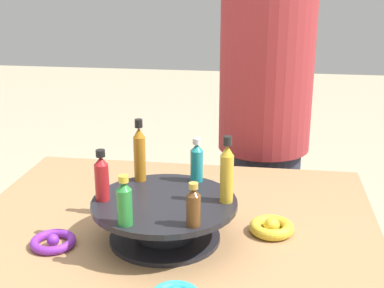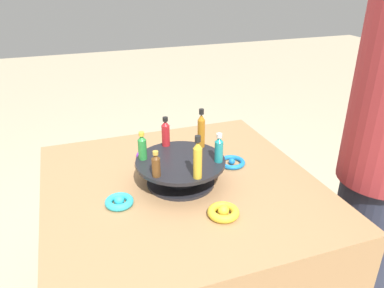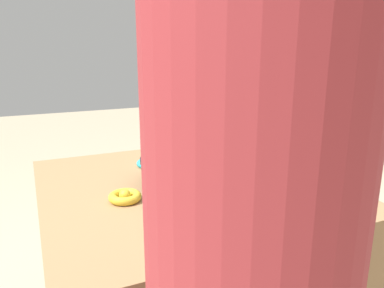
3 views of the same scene
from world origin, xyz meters
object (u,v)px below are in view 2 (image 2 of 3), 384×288
(bottle_teal, at_px, (219,149))
(ribbon_bow_teal, at_px, (119,202))
(ribbon_bow_blue, at_px, (232,162))
(ribbon_bow_gold, at_px, (223,212))
(bottle_gold, at_px, (198,159))
(bottle_amber, at_px, (201,130))
(ribbon_bow_purple, at_px, (148,155))
(bottle_brown, at_px, (156,165))
(bottle_red, at_px, (166,133))
(bottle_green, at_px, (142,147))
(display_stand, at_px, (181,170))

(bottle_teal, height_order, ribbon_bow_teal, bottle_teal)
(ribbon_bow_blue, height_order, ribbon_bow_gold, ribbon_bow_gold)
(bottle_gold, height_order, bottle_amber, bottle_amber)
(ribbon_bow_purple, bearing_deg, ribbon_bow_blue, -119.54)
(bottle_brown, height_order, ribbon_bow_purple, bottle_brown)
(ribbon_bow_purple, bearing_deg, bottle_teal, -146.92)
(bottle_red, relative_size, ribbon_bow_gold, 1.13)
(bottle_green, xyz_separation_m, ribbon_bow_gold, (-0.28, -0.18, -0.12))
(ribbon_bow_gold, bearing_deg, bottle_gold, 26.38)
(display_stand, distance_m, ribbon_bow_gold, 0.24)
(ribbon_bow_gold, bearing_deg, ribbon_bow_teal, 60.46)
(display_stand, xyz_separation_m, bottle_amber, (0.08, -0.10, 0.10))
(bottle_red, relative_size, bottle_amber, 0.76)
(bottle_amber, bearing_deg, bottle_red, 66.32)
(bottle_green, distance_m, ribbon_bow_teal, 0.20)
(display_stand, distance_m, ribbon_bow_blue, 0.24)
(bottle_red, height_order, bottle_green, bottle_red)
(ribbon_bow_teal, bearing_deg, ribbon_bow_blue, -74.54)
(bottle_gold, relative_size, bottle_teal, 1.39)
(bottle_gold, xyz_separation_m, ribbon_bow_blue, (0.19, -0.21, -0.15))
(bottle_brown, relative_size, ribbon_bow_teal, 0.95)
(ribbon_bow_teal, bearing_deg, bottle_amber, -67.15)
(bottle_red, xyz_separation_m, bottle_green, (-0.08, 0.10, -0.00))
(bottle_green, height_order, bottle_teal, bottle_teal)
(ribbon_bow_purple, bearing_deg, bottle_amber, -131.83)
(display_stand, distance_m, bottle_teal, 0.15)
(ribbon_bow_blue, bearing_deg, display_stand, 105.46)
(display_stand, height_order, bottle_gold, bottle_gold)
(bottle_red, height_order, bottle_brown, bottle_red)
(display_stand, relative_size, ribbon_bow_gold, 3.13)
(display_stand, height_order, ribbon_bow_purple, display_stand)
(bottle_green, distance_m, bottle_teal, 0.26)
(bottle_brown, distance_m, ribbon_bow_purple, 0.33)
(bottle_green, height_order, bottle_brown, bottle_green)
(bottle_teal, relative_size, ribbon_bow_gold, 1.04)
(display_stand, xyz_separation_m, ribbon_bow_teal, (-0.06, 0.22, -0.04))
(bottle_green, xyz_separation_m, bottle_gold, (-0.18, -0.13, 0.02))
(display_stand, distance_m, bottle_brown, 0.15)
(ribbon_bow_purple, height_order, ribbon_bow_teal, ribbon_bow_teal)
(bottle_amber, xyz_separation_m, ribbon_bow_purple, (0.15, 0.17, -0.15))
(ribbon_bow_purple, bearing_deg, bottle_brown, 172.14)
(bottle_teal, relative_size, ribbon_bow_teal, 1.12)
(bottle_teal, bearing_deg, bottle_amber, 6.32)
(display_stand, bearing_deg, bottle_brown, 126.32)
(ribbon_bow_purple, relative_size, ribbon_bow_teal, 1.05)
(bottle_gold, height_order, bottle_teal, bottle_gold)
(display_stand, xyz_separation_m, bottle_green, (0.05, 0.12, 0.08))
(bottle_brown, height_order, ribbon_bow_teal, bottle_brown)
(bottle_amber, xyz_separation_m, ribbon_bow_teal, (-0.14, 0.33, -0.14))
(ribbon_bow_purple, bearing_deg, bottle_red, -153.62)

